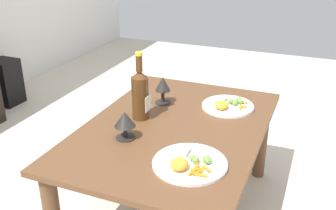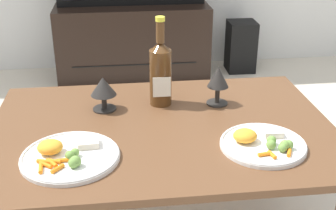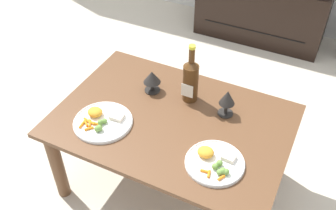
{
  "view_description": "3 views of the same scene",
  "coord_description": "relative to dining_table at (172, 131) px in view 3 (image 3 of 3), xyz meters",
  "views": [
    {
      "loc": [
        -1.54,
        -0.59,
        1.34
      ],
      "look_at": [
        0.01,
        0.04,
        0.61
      ],
      "focal_mm": 41.86,
      "sensor_mm": 36.0,
      "label": 1
    },
    {
      "loc": [
        -0.15,
        -1.35,
        1.22
      ],
      "look_at": [
        0.02,
        0.05,
        0.57
      ],
      "focal_mm": 47.88,
      "sensor_mm": 36.0,
      "label": 2
    },
    {
      "loc": [
        0.61,
        -1.28,
        1.85
      ],
      "look_at": [
        -0.03,
        0.02,
        0.58
      ],
      "focal_mm": 41.38,
      "sensor_mm": 36.0,
      "label": 3
    }
  ],
  "objects": [
    {
      "name": "dinner_plate_right",
      "position": [
        0.29,
        -0.18,
        0.1
      ],
      "size": [
        0.27,
        0.27,
        0.05
      ],
      "color": "white",
      "rests_on": "dining_table"
    },
    {
      "name": "tv_stand",
      "position": [
        -0.02,
        1.82,
        -0.16
      ],
      "size": [
        1.09,
        0.42,
        0.53
      ],
      "color": "black",
      "rests_on": "ground_plane"
    },
    {
      "name": "dining_table",
      "position": [
        0.0,
        0.0,
        0.0
      ],
      "size": [
        1.17,
        0.81,
        0.51
      ],
      "color": "brown",
      "rests_on": "ground_plane"
    },
    {
      "name": "goblet_right",
      "position": [
        0.22,
        0.16,
        0.19
      ],
      "size": [
        0.08,
        0.08,
        0.15
      ],
      "color": "black",
      "rests_on": "dining_table"
    },
    {
      "name": "wine_bottle",
      "position": [
        0.01,
        0.18,
        0.22
      ],
      "size": [
        0.08,
        0.08,
        0.33
      ],
      "color": "#4C2D14",
      "rests_on": "dining_table"
    },
    {
      "name": "ground_plane",
      "position": [
        0.0,
        0.0,
        -0.43
      ],
      "size": [
        6.4,
        6.4,
        0.0
      ],
      "primitive_type": "plane",
      "color": "beige"
    },
    {
      "name": "dinner_plate_left",
      "position": [
        -0.3,
        -0.18,
        0.1
      ],
      "size": [
        0.3,
        0.3,
        0.05
      ],
      "color": "white",
      "rests_on": "dining_table"
    },
    {
      "name": "goblet_left",
      "position": [
        -0.2,
        0.16,
        0.17
      ],
      "size": [
        0.09,
        0.09,
        0.13
      ],
      "color": "black",
      "rests_on": "dining_table"
    }
  ]
}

